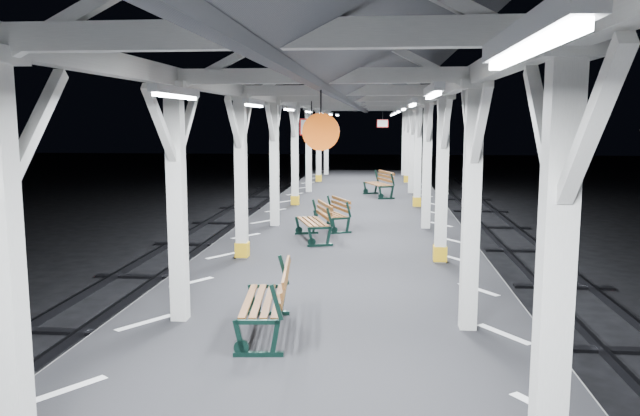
# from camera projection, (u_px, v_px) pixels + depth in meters

# --- Properties ---
(ground) EXTENTS (120.00, 120.00, 0.00)m
(ground) POSITION_uv_depth(u_px,v_px,m) (332.00, 342.00, 10.76)
(ground) COLOR black
(ground) RESTS_ON ground
(platform) EXTENTS (6.00, 50.00, 1.00)m
(platform) POSITION_uv_depth(u_px,v_px,m) (332.00, 314.00, 10.70)
(platform) COLOR black
(platform) RESTS_ON ground
(hazard_stripes_left) EXTENTS (1.00, 48.00, 0.01)m
(hazard_stripes_left) POSITION_uv_depth(u_px,v_px,m) (192.00, 282.00, 10.86)
(hazard_stripes_left) COLOR silver
(hazard_stripes_left) RESTS_ON platform
(hazard_stripes_right) EXTENTS (1.00, 48.00, 0.01)m
(hazard_stripes_right) POSITION_uv_depth(u_px,v_px,m) (478.00, 289.00, 10.39)
(hazard_stripes_right) COLOR silver
(hazard_stripes_right) RESTS_ON platform
(track_left) EXTENTS (2.20, 60.00, 0.16)m
(track_left) POSITION_uv_depth(u_px,v_px,m) (56.00, 329.00, 11.23)
(track_left) COLOR #2D2D33
(track_left) RESTS_ON ground
(track_right) EXTENTS (2.20, 60.00, 0.16)m
(track_right) POSITION_uv_depth(u_px,v_px,m) (634.00, 348.00, 10.28)
(track_right) COLOR #2D2D33
(track_right) RESTS_ON ground
(canopy) EXTENTS (5.40, 49.00, 4.65)m
(canopy) POSITION_uv_depth(u_px,v_px,m) (332.00, 73.00, 10.12)
(canopy) COLOR silver
(canopy) RESTS_ON platform
(bench_near) EXTENTS (0.79, 1.72, 0.90)m
(bench_near) POSITION_uv_depth(u_px,v_px,m) (271.00, 299.00, 8.17)
(bench_near) COLOR black
(bench_near) RESTS_ON platform
(bench_mid) EXTENTS (1.06, 1.73, 0.88)m
(bench_mid) POSITION_uv_depth(u_px,v_px,m) (317.00, 220.00, 14.65)
(bench_mid) COLOR black
(bench_mid) RESTS_ON platform
(bench_far) EXTENTS (1.09, 1.57, 0.80)m
(bench_far) POSITION_uv_depth(u_px,v_px,m) (335.00, 213.00, 16.16)
(bench_far) COLOR black
(bench_far) RESTS_ON platform
(bench_extra) EXTENTS (1.19, 1.84, 0.94)m
(bench_extra) POSITION_uv_depth(u_px,v_px,m) (381.00, 183.00, 23.05)
(bench_extra) COLOR black
(bench_extra) RESTS_ON platform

